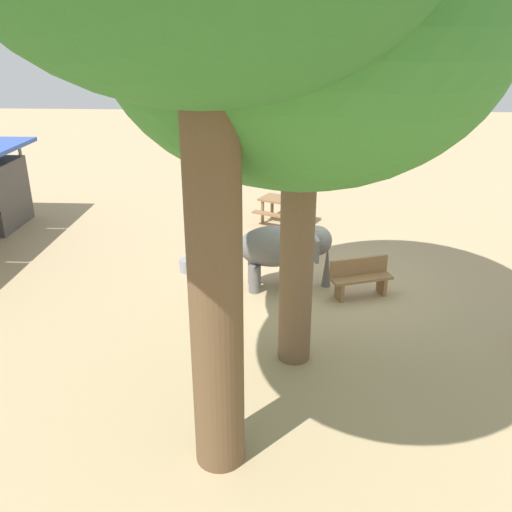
# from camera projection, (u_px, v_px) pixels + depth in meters

# --- Properties ---
(ground_plane) EXTENTS (60.00, 60.00, 0.00)m
(ground_plane) POSITION_uv_depth(u_px,v_px,m) (324.00, 290.00, 12.75)
(ground_plane) COLOR tan
(elephant) EXTENTS (1.47, 2.20, 1.51)m
(elephant) POSITION_uv_depth(u_px,v_px,m) (283.00, 249.00, 12.53)
(elephant) COLOR slate
(elephant) RESTS_ON ground_plane
(person_handler) EXTENTS (0.32, 0.50, 1.62)m
(person_handler) POSITION_uv_depth(u_px,v_px,m) (292.00, 217.00, 14.70)
(person_handler) COLOR #3F3833
(person_handler) RESTS_ON ground_plane
(shade_tree_secondary) EXTENTS (6.54, 5.99, 7.96)m
(shade_tree_secondary) POSITION_uv_depth(u_px,v_px,m) (304.00, 29.00, 7.99)
(shade_tree_secondary) COLOR brown
(shade_tree_secondary) RESTS_ON ground_plane
(wooden_bench) EXTENTS (0.84, 1.45, 0.88)m
(wooden_bench) POSITION_uv_depth(u_px,v_px,m) (360.00, 276.00, 12.32)
(wooden_bench) COLOR olive
(wooden_bench) RESTS_ON ground_plane
(picnic_table_far) EXTENTS (1.99, 2.00, 0.78)m
(picnic_table_far) POSITION_uv_depth(u_px,v_px,m) (285.00, 205.00, 16.89)
(picnic_table_far) COLOR olive
(picnic_table_far) RESTS_ON ground_plane
(feed_bucket) EXTENTS (0.36, 0.36, 0.32)m
(feed_bucket) POSITION_uv_depth(u_px,v_px,m) (187.00, 266.00, 13.65)
(feed_bucket) COLOR gray
(feed_bucket) RESTS_ON ground_plane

